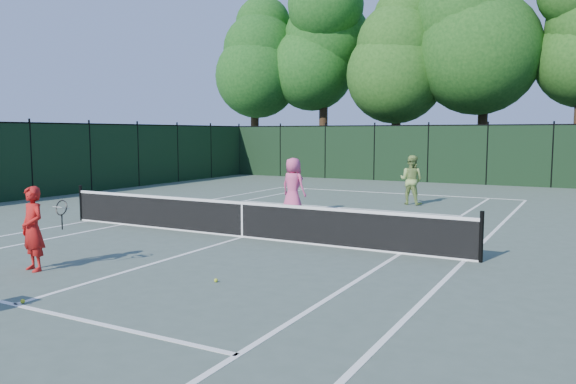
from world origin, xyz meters
The scene contains 20 objects.
ground centered at (0.00, 0.00, 0.00)m, with size 90.00×90.00×0.00m, color #47574B.
sideline_doubles_left centered at (-5.49, 0.00, 0.00)m, with size 0.10×23.77×0.01m, color white.
sideline_doubles_right centered at (5.49, 0.00, 0.00)m, with size 0.10×23.77×0.01m, color white.
sideline_singles_left centered at (-4.12, 0.00, 0.00)m, with size 0.10×23.77×0.01m, color white.
sideline_singles_right centered at (4.12, 0.00, 0.00)m, with size 0.10×23.77×0.01m, color white.
baseline_far centered at (0.00, 11.88, 0.00)m, with size 10.97×0.10×0.01m, color white.
service_line_near centered at (0.00, -6.40, 0.00)m, with size 8.23×0.10×0.01m, color white.
service_line_far centered at (0.00, 6.40, 0.00)m, with size 8.23×0.10×0.01m, color white.
center_service_line centered at (0.00, 0.00, 0.00)m, with size 0.10×12.80×0.01m, color white.
tennis_net centered at (0.00, 0.00, 0.48)m, with size 11.69×0.09×1.06m.
fence_far centered at (0.00, 18.00, 1.50)m, with size 24.00×0.05×3.00m, color black.
tree_0 centered at (-13.00, 21.50, 8.16)m, with size 6.40×6.40×13.14m.
tree_1 centered at (-8.00, 22.00, 8.69)m, with size 6.80×6.80×13.98m.
tree_2 centered at (-3.00, 21.80, 7.73)m, with size 6.00×6.00×12.40m.
tree_3 centered at (2.00, 22.30, 9.01)m, with size 7.00×7.00×14.45m.
coach centered at (-1.61, -4.81, 0.82)m, with size 0.99×0.56×1.63m.
player_pink centered at (-0.83, 4.31, 0.91)m, with size 1.00×0.76×1.83m.
player_green centered at (1.88, 8.47, 0.91)m, with size 0.96×0.79×1.82m.
loose_ball_near_cart centered at (0.05, -6.29, 0.03)m, with size 0.07×0.07×0.07m, color yellow.
loose_ball_midcourt centered at (1.95, -3.84, 0.03)m, with size 0.07×0.07×0.07m, color #B5CA29.
Camera 1 is at (7.72, -11.76, 2.64)m, focal length 35.00 mm.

